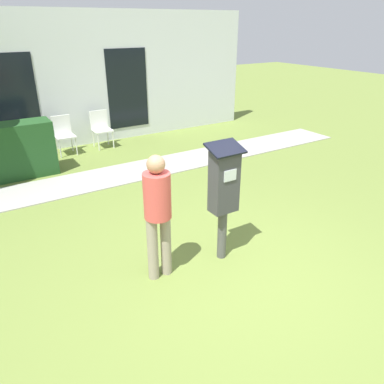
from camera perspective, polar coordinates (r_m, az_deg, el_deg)
name	(u,v)px	position (r m, az deg, el deg)	size (l,w,h in m)	color
ground_plane	(236,275)	(4.85, 6.78, -12.41)	(40.00, 40.00, 0.00)	olive
sidewalk	(117,175)	(7.90, -11.36, 2.56)	(12.00, 1.10, 0.02)	#A3A099
building_facade	(71,81)	(9.91, -17.95, 15.83)	(10.00, 0.26, 3.20)	silver
parking_meter	(224,188)	(4.66, 4.88, 0.66)	(0.44, 0.31, 1.59)	#4C4C4C
person_standing	(158,209)	(4.34, -5.24, -2.55)	(0.32, 0.32, 1.58)	gray
outdoor_chair_left	(24,142)	(8.97, -24.26, 7.01)	(0.44, 0.44, 0.90)	white
outdoor_chair_middle	(63,132)	(9.46, -19.03, 8.66)	(0.44, 0.44, 0.90)	white
outdoor_chair_right	(101,126)	(9.75, -13.73, 9.74)	(0.44, 0.44, 0.90)	white
hedge_row	(0,153)	(8.29, -27.23, 5.29)	(2.04, 0.60, 1.10)	#1E471E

